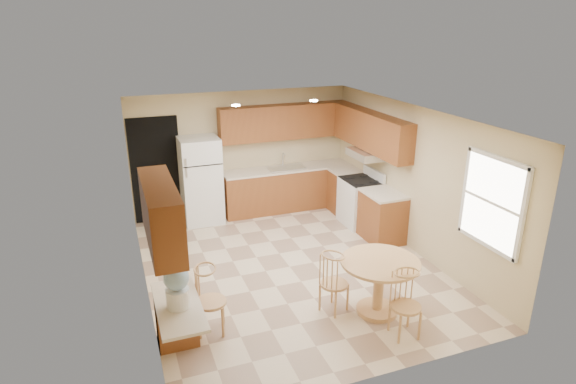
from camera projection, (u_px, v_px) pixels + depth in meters
name	position (u px, v px, depth m)	size (l,w,h in m)	color
floor	(290.00, 267.00, 7.89)	(5.50, 5.50, 0.00)	beige
ceiling	(290.00, 115.00, 7.04)	(4.50, 5.50, 0.02)	white
wall_back	(242.00, 152.00, 9.89)	(4.50, 0.02, 2.50)	#CDBC8A
wall_front	(382.00, 280.00, 5.04)	(4.50, 0.02, 2.50)	#CDBC8A
wall_left	(139.00, 215.00, 6.72)	(0.02, 5.50, 2.50)	#CDBC8A
wall_right	(413.00, 179.00, 8.21)	(0.02, 5.50, 2.50)	#CDBC8A
doorway	(156.00, 170.00, 9.36)	(0.90, 0.02, 2.10)	black
base_cab_back	(287.00, 189.00, 10.19)	(2.75, 0.60, 0.87)	brown
counter_back	(287.00, 168.00, 10.03)	(2.75, 0.63, 0.04)	beige
base_cab_right_a	(346.00, 192.00, 10.02)	(0.60, 0.59, 0.87)	brown
counter_right_a	(347.00, 171.00, 9.86)	(0.63, 0.59, 0.04)	beige
base_cab_right_b	(382.00, 217.00, 8.74)	(0.60, 0.80, 0.87)	brown
counter_right_b	(384.00, 194.00, 8.58)	(0.63, 0.80, 0.04)	beige
upper_cab_back	(285.00, 122.00, 9.83)	(2.75, 0.33, 0.70)	brown
upper_cab_right	(371.00, 131.00, 9.01)	(0.33, 2.42, 0.70)	brown
upper_cab_left	(161.00, 215.00, 5.16)	(0.33, 1.40, 0.70)	brown
sink	(286.00, 168.00, 10.02)	(0.78, 0.44, 0.01)	silver
range_hood	(366.00, 154.00, 9.10)	(0.50, 0.76, 0.14)	silver
desk_pedestal	(176.00, 317.00, 5.94)	(0.48, 0.42, 0.72)	brown
desk_top	(178.00, 306.00, 5.48)	(0.50, 1.20, 0.04)	beige
window	(492.00, 202.00, 6.48)	(0.06, 1.12, 1.30)	white
can_light_a	(236.00, 105.00, 7.94)	(0.14, 0.14, 0.02)	white
can_light_b	(314.00, 101.00, 8.40)	(0.14, 0.14, 0.02)	white
refrigerator	(201.00, 180.00, 9.40)	(0.75, 0.73, 1.71)	white
stove	(360.00, 201.00, 9.40)	(0.65, 0.76, 1.09)	white
dining_table	(379.00, 279.00, 6.50)	(1.07, 1.07, 0.79)	tan
chair_table_a	(337.00, 279.00, 6.47)	(0.38, 0.49, 0.87)	tan
chair_table_b	(410.00, 302.00, 5.93)	(0.39, 0.39, 0.88)	tan
chair_desk	(212.00, 297.00, 6.01)	(0.40, 0.52, 0.91)	tan
water_crock	(177.00, 286.00, 5.34)	(0.29, 0.29, 0.59)	white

